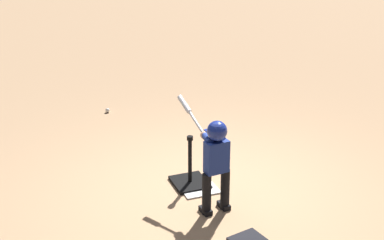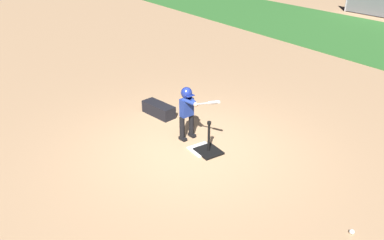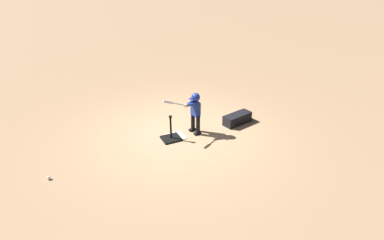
{
  "view_description": "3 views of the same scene",
  "coord_description": "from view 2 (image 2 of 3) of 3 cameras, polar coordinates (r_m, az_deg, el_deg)",
  "views": [
    {
      "loc": [
        -5.33,
        2.3,
        3.23
      ],
      "look_at": [
        0.17,
        0.2,
        0.9
      ],
      "focal_mm": 50.0,
      "sensor_mm": 36.0,
      "label": 1
    },
    {
      "loc": [
        5.27,
        -3.42,
        3.73
      ],
      "look_at": [
        0.01,
        -0.02,
        0.65
      ],
      "focal_mm": 35.0,
      "sensor_mm": 36.0,
      "label": 2
    },
    {
      "loc": [
        2.63,
        6.32,
        3.89
      ],
      "look_at": [
        -0.21,
        0.46,
        0.56
      ],
      "focal_mm": 28.0,
      "sensor_mm": 36.0,
      "label": 3
    }
  ],
  "objects": [
    {
      "name": "bleachers_left_center",
      "position": [
        23.23,
        27.13,
        15.88
      ],
      "size": [
        3.06,
        2.34,
        1.32
      ],
      "color": "#ADAFB7",
      "rests_on": "ground_plane"
    },
    {
      "name": "batter_child",
      "position": [
        7.37,
        -0.63,
        1.98
      ],
      "size": [
        1.03,
        0.36,
        1.14
      ],
      "color": "black",
      "rests_on": "ground_plane"
    },
    {
      "name": "ground_plane",
      "position": [
        7.31,
        0.1,
        -4.48
      ],
      "size": [
        90.0,
        90.0,
        0.0
      ],
      "primitive_type": "plane",
      "color": "tan"
    },
    {
      "name": "equipment_bag",
      "position": [
        8.66,
        -5.11,
        1.62
      ],
      "size": [
        0.89,
        0.49,
        0.28
      ],
      "primitive_type": "cube",
      "rotation": [
        0.0,
        0.0,
        0.21
      ],
      "color": "black",
      "rests_on": "ground_plane"
    },
    {
      "name": "baseball",
      "position": [
        5.87,
        23.18,
        -15.38
      ],
      "size": [
        0.07,
        0.07,
        0.07
      ],
      "primitive_type": "sphere",
      "color": "white",
      "rests_on": "ground_plane"
    },
    {
      "name": "home_plate",
      "position": [
        7.29,
        1.53,
        -4.48
      ],
      "size": [
        0.44,
        0.44,
        0.02
      ],
      "primitive_type": "cube",
      "rotation": [
        0.0,
        0.0,
        -0.0
      ],
      "color": "white",
      "rests_on": "ground_plane"
    },
    {
      "name": "batting_tee",
      "position": [
        7.18,
        2.54,
        -4.37
      ],
      "size": [
        0.47,
        0.42,
        0.66
      ],
      "color": "black",
      "rests_on": "ground_plane"
    }
  ]
}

